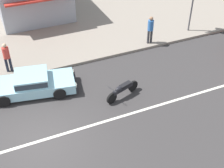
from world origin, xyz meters
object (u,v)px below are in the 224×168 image
object	(u,v)px
pedestrian_far_end	(150,28)
sedan_pale_blue_1	(32,83)
pedestrian_mid_kerb	(7,55)
motorcycle_0	(122,90)

from	to	relation	value
pedestrian_far_end	sedan_pale_blue_1	bearing A→B (deg)	-166.45
sedan_pale_blue_1	pedestrian_mid_kerb	world-z (taller)	pedestrian_mid_kerb
pedestrian_mid_kerb	motorcycle_0	bearing A→B (deg)	-41.84
sedan_pale_blue_1	motorcycle_0	distance (m)	4.37
pedestrian_mid_kerb	pedestrian_far_end	world-z (taller)	pedestrian_far_end
sedan_pale_blue_1	pedestrian_far_end	xyz separation A→B (m)	(7.46, 1.80, 0.61)
motorcycle_0	pedestrian_far_end	bearing A→B (deg)	47.00
pedestrian_mid_kerb	pedestrian_far_end	xyz separation A→B (m)	(8.24, -0.29, 0.03)
pedestrian_mid_kerb	pedestrian_far_end	bearing A→B (deg)	-1.98
motorcycle_0	pedestrian_mid_kerb	distance (m)	6.26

